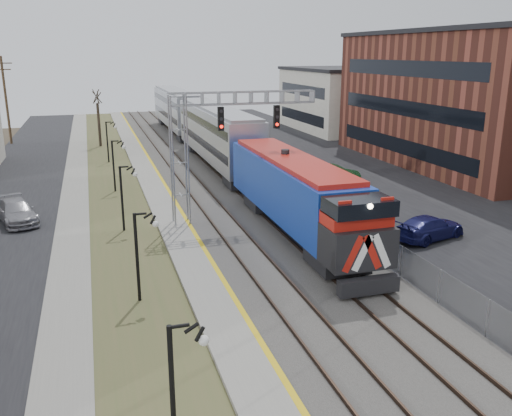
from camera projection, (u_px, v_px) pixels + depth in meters
name	position (u px, v px, depth m)	size (l,w,h in m)	color
street_west	(5.00, 210.00, 36.98)	(7.00, 120.00, 0.04)	black
sidewalk	(74.00, 205.00, 38.24)	(2.00, 120.00, 0.08)	gray
grass_median	(118.00, 201.00, 39.09)	(4.00, 120.00, 0.06)	#48502B
platform	(159.00, 197.00, 39.90)	(2.00, 120.00, 0.24)	gray
ballast_bed	(225.00, 192.00, 41.31)	(8.00, 120.00, 0.20)	#595651
parking_lot	(366.00, 183.00, 44.70)	(16.00, 120.00, 0.04)	black
platform_edge	(171.00, 195.00, 40.11)	(0.24, 120.00, 0.01)	gold
track_near	(199.00, 192.00, 40.70)	(1.58, 120.00, 0.15)	#2D2119
track_far	(244.00, 189.00, 41.68)	(1.58, 120.00, 0.15)	#2D2119
train	(208.00, 132.00, 53.00)	(3.00, 63.05, 5.33)	#13359D
signal_gantry	(207.00, 135.00, 32.57)	(9.00, 1.07, 8.15)	gray
lampposts	(137.00, 256.00, 23.18)	(0.14, 62.14, 4.00)	black
fence	(277.00, 180.00, 42.29)	(0.04, 120.00, 1.60)	gray
car_lot_d	(429.00, 228.00, 31.07)	(1.91, 4.69, 1.36)	#181954
car_lot_e	(314.00, 170.00, 45.72)	(1.95, 4.84, 1.65)	slate
car_lot_f	(334.00, 175.00, 44.36)	(1.57, 4.49, 1.48)	#0E461C
car_street_b	(16.00, 212.00, 34.11)	(1.96, 4.82, 1.40)	gray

